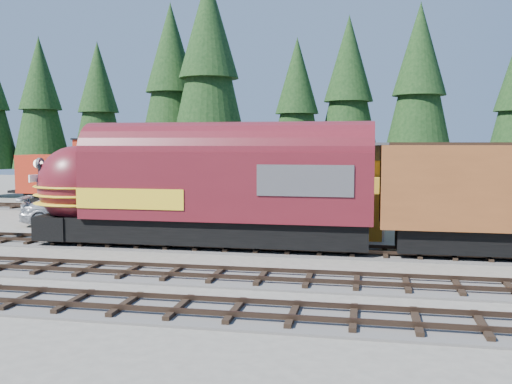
% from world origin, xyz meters
% --- Properties ---
extents(ground, '(120.00, 120.00, 0.00)m').
position_xyz_m(ground, '(0.00, 0.00, 0.00)').
color(ground, '#6B665B').
rests_on(ground, ground).
extents(track_siding, '(68.00, 3.20, 0.33)m').
position_xyz_m(track_siding, '(10.00, 4.00, 0.06)').
color(track_siding, '#4C4947').
rests_on(track_siding, ground).
extents(track_main_south, '(68.00, 3.20, 0.33)m').
position_xyz_m(track_main_south, '(10.00, -2.00, 0.06)').
color(track_main_south, '#4C4947').
rests_on(track_main_south, ground).
extents(track_spur, '(32.00, 3.20, 0.33)m').
position_xyz_m(track_spur, '(-10.00, 18.00, 0.06)').
color(track_spur, '#4C4947').
rests_on(track_spur, ground).
extents(depot, '(12.80, 7.00, 5.30)m').
position_xyz_m(depot, '(-0.00, 10.50, 2.96)').
color(depot, orange).
rests_on(depot, ground).
extents(conifer_backdrop, '(80.90, 21.55, 17.16)m').
position_xyz_m(conifer_backdrop, '(7.82, 24.58, 9.96)').
color(conifer_backdrop, black).
rests_on(conifer_backdrop, ground).
extents(locomotive, '(17.58, 3.49, 4.78)m').
position_xyz_m(locomotive, '(-3.54, 4.00, 2.76)').
color(locomotive, black).
rests_on(locomotive, ground).
extents(caboose, '(9.93, 2.88, 5.17)m').
position_xyz_m(caboose, '(-16.80, 18.00, 2.57)').
color(caboose, black).
rests_on(caboose, ground).
extents(pickup_truck_a, '(7.52, 4.22, 1.99)m').
position_xyz_m(pickup_truck_a, '(-8.46, 9.98, 0.99)').
color(pickup_truck_a, black).
rests_on(pickup_truck_a, ground).
extents(pickup_truck_b, '(7.17, 4.50, 1.94)m').
position_xyz_m(pickup_truck_b, '(-13.20, 10.10, 0.97)').
color(pickup_truck_b, '#A8ACB0').
rests_on(pickup_truck_b, ground).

